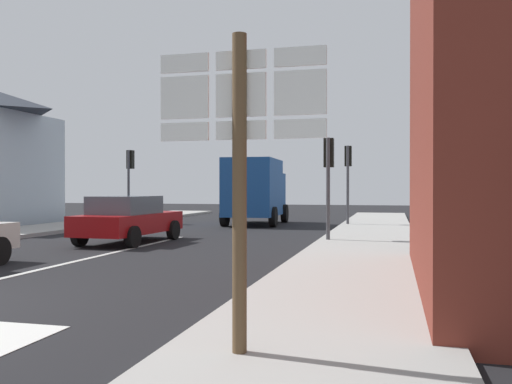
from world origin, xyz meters
TOP-DOWN VIEW (x-y plane):
  - ground_plane at (0.00, 10.00)m, footprint 80.00×80.00m
  - sidewalk_right at (6.44, 8.00)m, footprint 2.95×44.00m
  - lane_centre_stripe at (0.00, 6.00)m, footprint 0.16×12.00m
  - sedan_far at (-0.85, 9.72)m, footprint 2.11×4.27m
  - delivery_truck at (0.93, 18.96)m, footprint 2.67×5.09m
  - route_sign_post at (5.77, -0.81)m, footprint 1.66×0.14m
  - traffic_light_far_left at (-5.27, 18.45)m, footprint 0.30×0.49m
  - traffic_light_far_right at (5.27, 18.58)m, footprint 0.30×0.49m
  - traffic_light_near_right at (5.27, 11.05)m, footprint 0.30×0.49m

SIDE VIEW (x-z plane):
  - ground_plane at x=0.00m, z-range 0.00..0.00m
  - lane_centre_stripe at x=0.00m, z-range 0.00..0.01m
  - sidewalk_right at x=6.44m, z-range 0.00..0.14m
  - sedan_far at x=-0.85m, z-range 0.03..1.50m
  - delivery_truck at x=0.93m, z-range 0.13..3.18m
  - route_sign_post at x=5.77m, z-range 0.40..3.60m
  - traffic_light_near_right at x=5.27m, z-range 0.78..4.05m
  - traffic_light_far_left at x=-5.27m, z-range 0.86..4.42m
  - traffic_light_far_right at x=5.27m, z-range 0.86..4.45m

